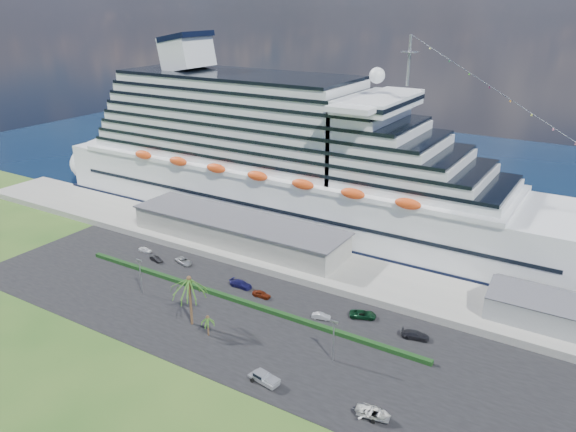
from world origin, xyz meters
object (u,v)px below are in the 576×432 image
Objects in this scene: parked_car_3 at (241,284)px; boat_trailer at (373,412)px; cruise_ship at (296,167)px; pickup_truck at (264,378)px.

boat_trailer reaches higher than parked_car_3.
cruise_ship reaches higher than pickup_truck.
cruise_ship reaches higher than boat_trailer.
pickup_truck is (34.49, -67.99, -15.51)m from cruise_ship.
cruise_ship reaches higher than parked_car_3.
boat_trailer is (43.26, -24.26, 0.44)m from parked_car_3.
pickup_truck is 0.86× the size of boat_trailer.
pickup_truck is at bearing -63.10° from cruise_ship.
cruise_ship is 77.80m from pickup_truck.
parked_car_3 is 49.60m from boat_trailer.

